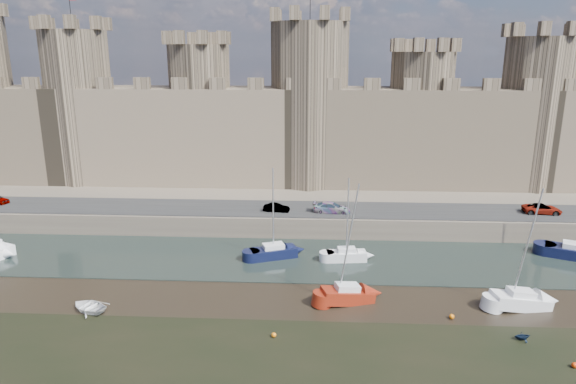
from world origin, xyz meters
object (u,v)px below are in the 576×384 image
Objects in this scene: sailboat_3 at (576,252)px; sailboat_5 at (520,300)px; sailboat_2 at (346,254)px; car_3 at (542,209)px; sailboat_1 at (273,251)px; sailboat_4 at (347,294)px; car_1 at (276,208)px; car_2 at (332,208)px.

sailboat_5 is at bearing -106.89° from sailboat_3.
sailboat_2 is at bearing 137.46° from sailboat_5.
sailboat_2 reaches higher than car_3.
sailboat_5 is (22.28, -9.92, -0.02)m from sailboat_1.
sailboat_4 is at bearing -131.28° from sailboat_3.
sailboat_1 is 24.38m from sailboat_5.
car_1 is at bearing -167.53° from sailboat_3.
sailboat_1 is 32.47m from sailboat_3.
car_1 is 32.24m from car_3.
sailboat_2 reaches higher than car_1.
sailboat_5 reaches higher than car_1.
sailboat_4 is 14.93m from sailboat_5.
sailboat_3 reaches higher than sailboat_2.
sailboat_1 is (-6.43, -8.62, -2.37)m from car_2.
car_3 is at bearing -4.05° from sailboat_1.
sailboat_5 is at bearing 157.73° from car_3.
sailboat_4 is 1.01× the size of sailboat_5.
sailboat_4 is (7.35, -9.66, 0.00)m from sailboat_1.
car_1 is 0.72× the size of car_3.
sailboat_3 is 0.97× the size of sailboat_4.
car_3 is 31.30m from sailboat_4.
sailboat_2 is at bearing 69.48° from sailboat_4.
car_2 is 25.49m from car_3.
car_2 is 1.00× the size of car_3.
sailboat_2 is 17.37m from sailboat_5.
sailboat_2 is at bearing -130.53° from car_1.
sailboat_5 reaches higher than car_2.
car_1 is at bearing 126.04° from sailboat_2.
sailboat_3 is 27.50m from sailboat_4.
sailboat_1 is at bearing 171.37° from sailboat_2.
car_3 is 0.42× the size of sailboat_3.
sailboat_3 is (26.01, -7.03, -2.34)m from car_2.
sailboat_3 is (32.44, 1.59, 0.03)m from sailboat_1.
sailboat_5 is at bearing -18.75° from sailboat_4.
sailboat_3 reaches higher than car_2.
sailboat_1 is 0.93× the size of sailboat_3.
sailboat_4 reaches higher than sailboat_1.
sailboat_5 is at bearing -44.80° from sailboat_1.
car_3 is at bearing 20.34° from sailboat_4.
sailboat_5 is at bearing -122.12° from car_1.
car_3 is 0.42× the size of sailboat_5.
sailboat_5 is (-10.16, -11.51, -0.04)m from sailboat_3.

